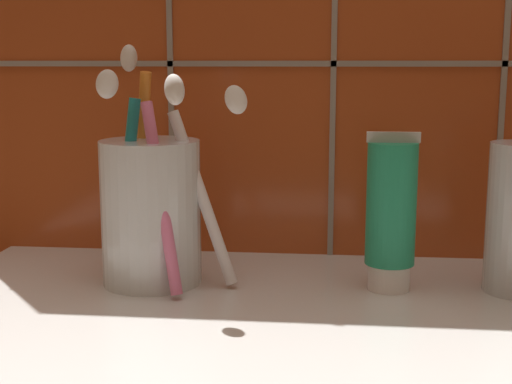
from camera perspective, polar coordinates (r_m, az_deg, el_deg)
sink_counter at (r=52.58cm, az=4.32°, el=-10.10°), size 57.95×29.35×2.00cm
toothbrush_cup at (r=56.66cm, az=-8.35°, el=-1.24°), size 12.24×10.47×18.91cm
toothpaste_tube at (r=55.23cm, az=10.74°, el=-1.69°), size 3.99×3.80×12.22cm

